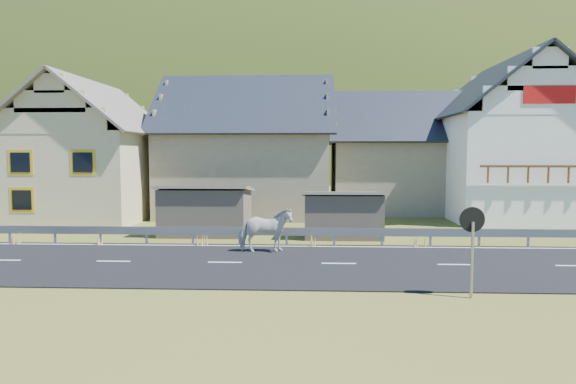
{
  "coord_description": "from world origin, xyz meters",
  "views": [
    {
      "loc": [
        3.02,
        -17.69,
        3.93
      ],
      "look_at": [
        2.03,
        4.21,
        2.21
      ],
      "focal_mm": 32.0,
      "sensor_mm": 36.0,
      "label": 1
    }
  ],
  "objects": [
    {
      "name": "lane_markings",
      "position": [
        0.0,
        0.0,
        0.04
      ],
      "size": [
        60.0,
        6.6,
        0.01
      ],
      "primitive_type": "cube",
      "color": "silver",
      "rests_on": "road"
    },
    {
      "name": "traffic_mirror",
      "position": [
        7.34,
        -3.88,
        1.8
      ],
      "size": [
        0.68,
        0.2,
        2.46
      ],
      "rotation": [
        0.0,
        0.0,
        0.07
      ],
      "color": "#93969B",
      "rests_on": "ground"
    },
    {
      "name": "house_cream",
      "position": [
        -10.0,
        12.0,
        4.36
      ],
      "size": [
        7.8,
        9.8,
        8.3
      ],
      "color": "beige",
      "rests_on": "ground"
    },
    {
      "name": "ground",
      "position": [
        0.0,
        0.0,
        0.0
      ],
      "size": [
        160.0,
        160.0,
        0.0
      ],
      "primitive_type": "plane",
      "color": "#474C1A",
      "rests_on": "ground"
    },
    {
      "name": "mountain",
      "position": [
        5.0,
        180.0,
        -20.0
      ],
      "size": [
        440.0,
        280.0,
        260.0
      ],
      "primitive_type": "ellipsoid",
      "color": "#2E3F12",
      "rests_on": "ground"
    },
    {
      "name": "house_stone_a",
      "position": [
        -1.0,
        15.0,
        4.63
      ],
      "size": [
        10.8,
        9.8,
        8.9
      ],
      "color": "gray",
      "rests_on": "ground"
    },
    {
      "name": "shed_right",
      "position": [
        4.5,
        6.0,
        1.0
      ],
      "size": [
        3.8,
        2.9,
        2.2
      ],
      "primitive_type": "cube",
      "color": "#60564A",
      "rests_on": "ground"
    },
    {
      "name": "house_stone_b",
      "position": [
        9.0,
        17.0,
        4.24
      ],
      "size": [
        9.8,
        8.8,
        8.1
      ],
      "color": "gray",
      "rests_on": "ground"
    },
    {
      "name": "house_white",
      "position": [
        15.0,
        14.0,
        5.06
      ],
      "size": [
        8.8,
        10.8,
        9.7
      ],
      "color": "white",
      "rests_on": "ground"
    },
    {
      "name": "shed_left",
      "position": [
        -2.0,
        6.5,
        1.1
      ],
      "size": [
        4.3,
        3.3,
        2.4
      ],
      "primitive_type": "cube",
      "color": "#60564A",
      "rests_on": "ground"
    },
    {
      "name": "guardrail",
      "position": [
        -0.0,
        3.68,
        0.56
      ],
      "size": [
        28.1,
        0.09,
        0.75
      ],
      "color": "#93969B",
      "rests_on": "ground"
    },
    {
      "name": "horse",
      "position": [
        1.26,
        1.94,
        0.91
      ],
      "size": [
        1.21,
        2.17,
        1.74
      ],
      "primitive_type": "imported",
      "rotation": [
        0.0,
        0.0,
        1.71
      ],
      "color": "beige",
      "rests_on": "road"
    },
    {
      "name": "conifer_patch",
      "position": [
        -55.0,
        110.0,
        6.0
      ],
      "size": [
        76.0,
        50.0,
        28.0
      ],
      "primitive_type": "ellipsoid",
      "color": "black",
      "rests_on": "ground"
    },
    {
      "name": "road",
      "position": [
        0.0,
        0.0,
        0.02
      ],
      "size": [
        60.0,
        7.0,
        0.04
      ],
      "primitive_type": "cube",
      "color": "black",
      "rests_on": "ground"
    }
  ]
}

